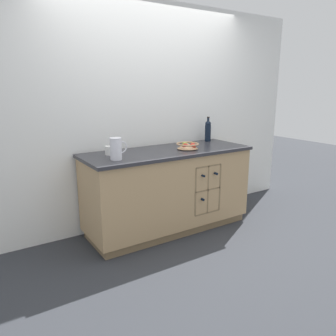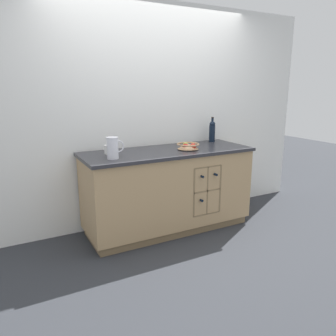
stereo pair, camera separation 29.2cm
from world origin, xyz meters
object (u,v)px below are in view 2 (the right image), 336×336
fruit_bowl (188,146)px  standing_wine_bottle (212,131)px  white_pitcher (113,147)px  ceramic_mug (109,150)px

fruit_bowl → standing_wine_bottle: standing_wine_bottle is taller
white_pitcher → ceramic_mug: (0.04, 0.25, -0.06)m
white_pitcher → ceramic_mug: bearing=81.6°
fruit_bowl → standing_wine_bottle: bearing=29.6°
standing_wine_bottle → ceramic_mug: bearing=-174.9°
white_pitcher → standing_wine_bottle: size_ratio=0.68×
fruit_bowl → ceramic_mug: bearing=167.7°
white_pitcher → standing_wine_bottle: 1.48m
ceramic_mug → standing_wine_bottle: bearing=5.1°
fruit_bowl → ceramic_mug: ceramic_mug is taller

